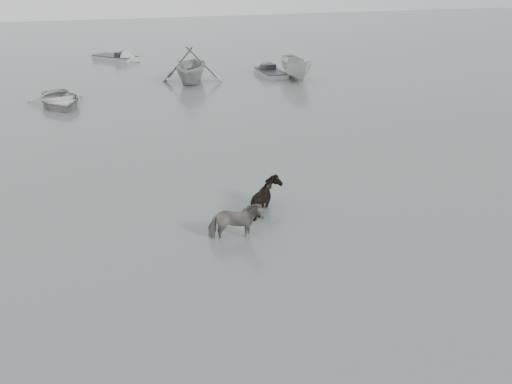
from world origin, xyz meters
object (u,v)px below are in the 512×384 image
at_px(pony_black, 263,195).
at_px(rowboat_lead, 59,97).
at_px(pony_dark, 267,191).
at_px(pony_pinto, 235,218).

bearing_deg(pony_black, rowboat_lead, 20.15).
distance_m(pony_dark, rowboat_lead, 18.88).
distance_m(pony_dark, pony_black, 0.29).
xyz_separation_m(pony_pinto, pony_dark, (1.55, 1.50, 0.04)).
xyz_separation_m(pony_pinto, pony_black, (1.45, 1.69, -0.16)).
bearing_deg(rowboat_lead, pony_black, -78.98).
bearing_deg(rowboat_lead, pony_pinto, -84.84).
bearing_deg(pony_pinto, pony_black, -33.97).
height_order(pony_dark, rowboat_lead, pony_dark).
bearing_deg(pony_black, pony_dark, -157.00).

